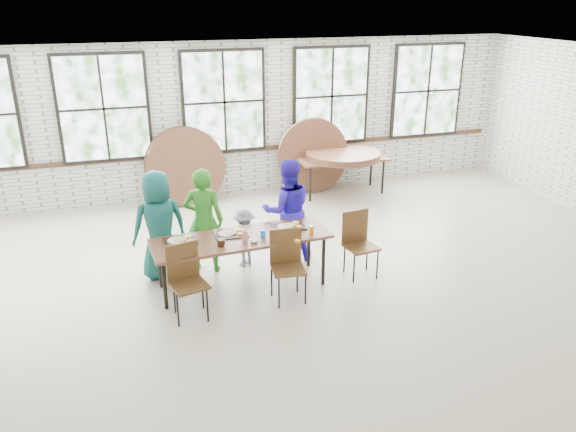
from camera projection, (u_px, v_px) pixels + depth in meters
name	position (u px, v px, depth m)	size (l,w,h in m)	color
room	(224.00, 104.00, 10.73)	(12.00, 12.00, 12.00)	#B4A98F
dining_table	(241.00, 241.00, 7.58)	(2.44, 0.95, 0.74)	brown
chair_near_left	(186.00, 275.00, 6.94)	(0.51, 0.50, 0.95)	#52361B
chair_near_right	(287.00, 259.00, 7.35)	(0.46, 0.45, 0.95)	#52361B
chair_spare	(358.00, 238.00, 7.99)	(0.48, 0.46, 0.95)	#52361B
adult_teal	(159.00, 225.00, 7.83)	(0.77, 0.50, 1.57)	#175957
adult_green	(204.00, 220.00, 8.01)	(0.57, 0.37, 1.56)	#2C8222
toddler	(244.00, 237.00, 8.30)	(0.57, 0.33, 0.88)	#16123B
adult_blue	(287.00, 210.00, 8.36)	(0.77, 0.60, 1.57)	#2F1DCC
storage_table	(342.00, 161.00, 11.24)	(1.80, 0.76, 0.74)	brown
tabletop_clutter	(249.00, 235.00, 7.56)	(2.00, 0.63, 0.11)	black
round_tops_stacked	(343.00, 155.00, 11.19)	(1.50, 1.50, 0.13)	brown
round_tops_leaning	(252.00, 161.00, 11.03)	(4.14, 0.47, 1.49)	brown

